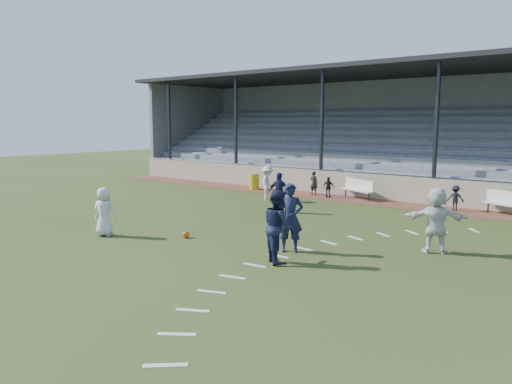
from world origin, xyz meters
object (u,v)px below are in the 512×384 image
(trash_bin, at_px, (254,182))
(bench_left, at_px, (358,187))
(player_white_lead, at_px, (104,212))
(player_navy_lead, at_px, (290,218))
(football, at_px, (186,235))
(bench_right, at_px, (508,201))

(trash_bin, bearing_deg, bench_left, 4.87)
(bench_left, bearing_deg, player_white_lead, -80.53)
(player_white_lead, relative_size, player_navy_lead, 0.81)
(trash_bin, bearing_deg, football, -61.38)
(player_white_lead, height_order, player_navy_lead, player_navy_lead)
(football, bearing_deg, trash_bin, 118.62)
(bench_right, distance_m, football, 13.07)
(football, bearing_deg, bench_right, 56.80)
(bench_left, distance_m, football, 11.06)
(bench_left, relative_size, football, 8.92)
(bench_left, bearing_deg, football, -70.37)
(player_white_lead, bearing_deg, football, -177.56)
(player_white_lead, xyz_separation_m, player_navy_lead, (5.95, 2.20, 0.19))
(football, bearing_deg, player_white_lead, -147.59)
(bench_left, distance_m, trash_bin, 6.18)
(bench_left, bearing_deg, trash_bin, -153.37)
(trash_bin, relative_size, football, 3.85)
(bench_left, relative_size, player_navy_lead, 1.00)
(trash_bin, bearing_deg, bench_right, 1.83)
(bench_right, relative_size, trash_bin, 2.31)
(bench_right, xyz_separation_m, player_white_lead, (-9.47, -12.40, 0.22))
(bench_right, bearing_deg, player_white_lead, -105.23)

